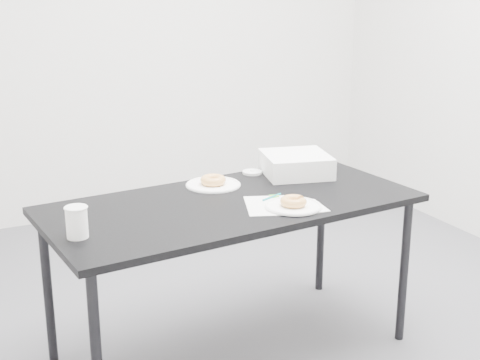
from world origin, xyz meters
name	(u,v)px	position (x,y,z in m)	size (l,w,h in m)	color
floor	(237,334)	(0.00, 0.00, 0.00)	(4.00, 4.00, 0.00)	#4F4E54
wall_back	(112,25)	(0.00, 2.00, 1.35)	(4.00, 0.02, 2.70)	silver
table	(232,213)	(-0.08, -0.12, 0.67)	(1.66, 0.89, 0.73)	black
scorecard	(270,205)	(0.04, -0.25, 0.73)	(0.20, 0.26, 0.00)	white
logo_patch	(274,196)	(0.11, -0.15, 0.73)	(0.04, 0.04, 0.00)	green
pen	(272,197)	(0.09, -0.16, 0.73)	(0.01, 0.01, 0.12)	#0C828C
napkin	(304,207)	(0.15, -0.33, 0.73)	(0.17, 0.17, 0.00)	white
plate_near	(293,206)	(0.11, -0.32, 0.73)	(0.24, 0.24, 0.01)	white
donut_near	(293,201)	(0.11, -0.32, 0.76)	(0.11, 0.11, 0.04)	gold
plate_far	(213,185)	(-0.06, 0.12, 0.73)	(0.25, 0.25, 0.01)	white
donut_far	(213,180)	(-0.06, 0.12, 0.75)	(0.12, 0.12, 0.04)	gold
coffee_cup	(77,222)	(-0.77, -0.27, 0.79)	(0.08, 0.08, 0.12)	white
cup_lid	(252,172)	(0.19, 0.22, 0.73)	(0.10, 0.10, 0.01)	white
bakery_box	(296,164)	(0.37, 0.12, 0.78)	(0.31, 0.31, 0.10)	white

